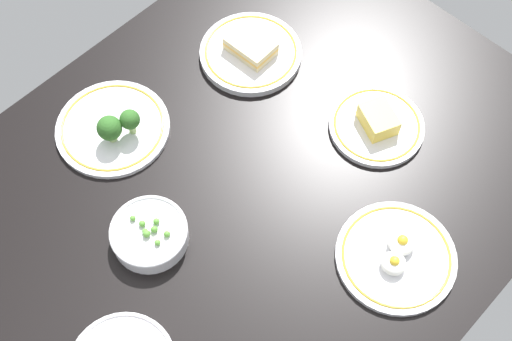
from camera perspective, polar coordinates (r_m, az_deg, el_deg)
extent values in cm
cube|color=black|center=(133.12, 0.00, -0.84)|extent=(118.50, 94.30, 4.00)
cylinder|color=silver|center=(138.58, 10.00, 3.67)|extent=(19.01, 19.01, 1.13)
torus|color=gold|center=(138.12, 10.04, 3.80)|extent=(17.23, 17.23, 0.50)
cube|color=#F2D14C|center=(136.57, 10.16, 4.22)|extent=(8.35, 9.20, 3.75)
cylinder|color=silver|center=(125.42, -8.85, -5.32)|extent=(13.93, 13.93, 3.57)
torus|color=silver|center=(123.80, -8.96, -4.98)|extent=(14.17, 14.17, 0.80)
sphere|color=#599E38|center=(122.04, -8.21, -5.97)|extent=(1.08, 1.08, 1.08)
sphere|color=#599E38|center=(124.73, -10.24, -3.94)|extent=(1.05, 1.05, 1.05)
sphere|color=#599E38|center=(123.06, -8.48, -4.88)|extent=(1.24, 1.24, 1.24)
sphere|color=#599E38|center=(123.90, -9.47, -4.39)|extent=(1.19, 1.19, 1.19)
sphere|color=#599E38|center=(122.84, -9.11, -5.23)|extent=(1.38, 1.38, 1.38)
sphere|color=#599E38|center=(123.70, -8.30, -4.22)|extent=(1.17, 1.17, 1.17)
sphere|color=#599E38|center=(123.27, -9.23, -5.02)|extent=(1.04, 1.04, 1.04)
sphere|color=#599E38|center=(122.42, -7.43, -5.27)|extent=(1.17, 1.17, 1.17)
cylinder|color=silver|center=(126.14, 11.58, -7.08)|extent=(21.81, 21.81, 1.06)
torus|color=gold|center=(125.66, 11.62, -6.99)|extent=(19.70, 19.70, 0.50)
ellipsoid|color=white|center=(123.66, 11.39, -7.60)|extent=(4.52, 4.52, 2.49)
sphere|color=yellow|center=(122.64, 11.48, -7.40)|extent=(1.81, 1.81, 1.81)
ellipsoid|color=white|center=(125.36, 12.03, -5.92)|extent=(4.89, 4.89, 2.69)
sphere|color=yellow|center=(124.27, 12.13, -5.70)|extent=(1.96, 1.96, 1.96)
cylinder|color=silver|center=(146.97, -0.44, 9.74)|extent=(21.63, 21.63, 1.58)
torus|color=gold|center=(146.36, -0.45, 9.93)|extent=(19.53, 19.53, 0.50)
cube|color=beige|center=(145.89, -0.45, 10.08)|extent=(7.13, 10.01, 1.20)
cube|color=#E5B24C|center=(145.12, -0.45, 10.33)|extent=(7.13, 10.01, 0.80)
cube|color=beige|center=(144.35, -0.45, 10.58)|extent=(7.13, 10.01, 1.20)
cylinder|color=silver|center=(139.25, -11.84, 3.48)|extent=(22.72, 22.72, 1.02)
torus|color=gold|center=(138.83, -11.88, 3.59)|extent=(20.50, 20.50, 0.50)
cylinder|color=#9EBC72|center=(136.29, -10.29, 3.54)|extent=(1.40, 1.40, 2.76)
sphere|color=#2D6023|center=(133.92, -10.48, 4.20)|extent=(3.99, 3.99, 3.99)
cylinder|color=#9EBC72|center=(136.39, -11.90, 2.83)|extent=(1.72, 1.72, 2.08)
sphere|color=#2D6023|center=(134.01, -12.12, 3.48)|extent=(4.93, 4.93, 4.93)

